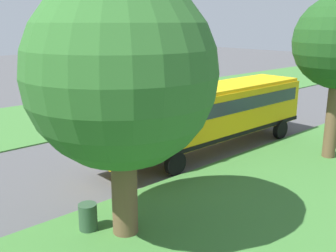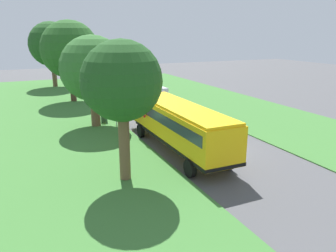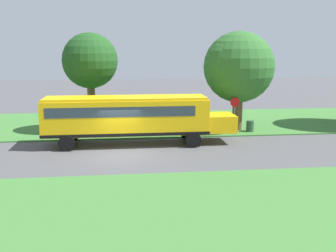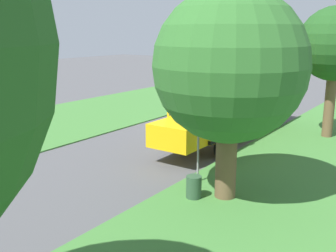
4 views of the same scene
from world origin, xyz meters
name	(u,v)px [view 2 (image 2 of 4)]	position (x,y,z in m)	size (l,w,h in m)	color
ground_plane	(215,149)	(0.00, 0.00, 0.00)	(120.00, 120.00, 0.00)	#4C4C4F
grass_verge	(64,173)	(-10.00, 0.00, 0.04)	(12.00, 80.00, 0.08)	#3D7533
grass_far_side	(312,132)	(9.00, 0.00, 0.04)	(10.00, 80.00, 0.07)	#3D7533
school_bus	(179,123)	(-2.49, 0.69, 1.92)	(2.85, 12.42, 3.16)	yellow
car_silver_nearest	(158,93)	(2.80, 16.80, 0.88)	(2.02, 4.40, 1.56)	#B7B7BC
car_white_middle	(94,86)	(-2.80, 25.27, 0.88)	(2.02, 4.40, 1.56)	silver
oak_tree_beside_bus	(119,83)	(-7.22, -2.17, 5.24)	(4.14, 4.09, 7.38)	brown
oak_tree_roadside_mid	(94,68)	(-6.09, 8.73, 4.89)	(5.32, 5.32, 7.51)	brown
oak_tree_far_end	(70,49)	(-6.21, 20.40, 5.90)	(6.36, 6.36, 9.02)	#4C3826
oak_tree_across_road	(52,44)	(-6.96, 32.10, 6.04)	(6.26, 6.26, 9.18)	brown
stop_sign	(116,106)	(-4.60, 8.25, 1.74)	(0.08, 0.68, 2.74)	gray
trash_bin	(104,118)	(-5.30, 9.68, 0.45)	(0.56, 0.56, 0.90)	#2D4C33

